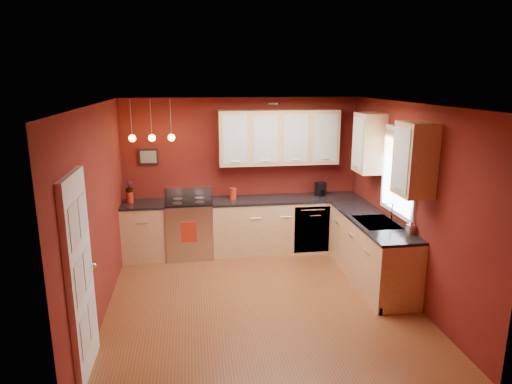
{
  "coord_description": "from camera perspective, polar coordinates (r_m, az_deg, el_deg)",
  "views": [
    {
      "loc": [
        -0.86,
        -5.51,
        2.9
      ],
      "look_at": [
        0.08,
        1.0,
        1.26
      ],
      "focal_mm": 32.0,
      "sensor_mm": 36.0,
      "label": 1
    }
  ],
  "objects": [
    {
      "name": "dish_towel",
      "position": [
        7.38,
        -8.36,
        -4.98
      ],
      "size": [
        0.25,
        0.02,
        0.34
      ],
      "primitive_type": "cube",
      "color": "#AD2312",
      "rests_on": "gas_range"
    },
    {
      "name": "red_canister",
      "position": [
        7.61,
        -2.91,
        -0.2
      ],
      "size": [
        0.13,
        0.13,
        0.19
      ],
      "color": "#AD2312",
      "rests_on": "counter_back_right"
    },
    {
      "name": "wall_left",
      "position": [
        5.85,
        -19.15,
        -2.68
      ],
      "size": [
        0.02,
        4.2,
        2.6
      ],
      "primitive_type": "cube",
      "color": "maroon",
      "rests_on": "floor"
    },
    {
      "name": "pendant_lights",
      "position": [
        7.34,
        -12.88,
        6.67
      ],
      "size": [
        0.71,
        0.11,
        0.66
      ],
      "color": "gray",
      "rests_on": "ceiling"
    },
    {
      "name": "door_left_wall",
      "position": [
        4.83,
        -21.11,
        -9.84
      ],
      "size": [
        0.12,
        0.82,
        2.05
      ],
      "color": "white",
      "rests_on": "floor"
    },
    {
      "name": "soap_pump",
      "position": [
        6.24,
        18.78,
        -4.17
      ],
      "size": [
        0.11,
        0.11,
        0.19
      ],
      "primitive_type": "imported",
      "rotation": [
        0.0,
        0.0,
        0.27
      ],
      "color": "white",
      "rests_on": "counter_right"
    },
    {
      "name": "wall_picture",
      "position": [
        7.72,
        -13.29,
        4.31
      ],
      "size": [
        0.32,
        0.03,
        0.26
      ],
      "primitive_type": "cube",
      "color": "black",
      "rests_on": "wall_back"
    },
    {
      "name": "counter_back_right",
      "position": [
        7.74,
        3.89,
        -0.85
      ],
      "size": [
        2.54,
        0.62,
        0.04
      ],
      "primitive_type": "cube",
      "color": "black",
      "rests_on": "base_cabinets_back_right"
    },
    {
      "name": "wall_right",
      "position": [
        6.41,
        18.56,
        -1.2
      ],
      "size": [
        0.02,
        4.2,
        2.6
      ],
      "primitive_type": "cube",
      "color": "maroon",
      "rests_on": "floor"
    },
    {
      "name": "gas_range",
      "position": [
        7.7,
        -8.29,
        -4.46
      ],
      "size": [
        0.76,
        0.64,
        1.11
      ],
      "color": "silver",
      "rests_on": "floor"
    },
    {
      "name": "counter_right",
      "position": [
        6.78,
        14.36,
        -3.42
      ],
      "size": [
        0.62,
        2.1,
        0.04
      ],
      "primitive_type": "cube",
      "color": "black",
      "rests_on": "base_cabinets_right"
    },
    {
      "name": "wall_front",
      "position": [
        3.87,
        5.48,
        -10.54
      ],
      "size": [
        4.0,
        0.02,
        2.6
      ],
      "primitive_type": "cube",
      "color": "maroon",
      "rests_on": "floor"
    },
    {
      "name": "ceiling",
      "position": [
        5.59,
        0.64,
        10.91
      ],
      "size": [
        4.0,
        4.2,
        0.02
      ],
      "primitive_type": "cube",
      "color": "#ECE6CD",
      "rests_on": "wall_back"
    },
    {
      "name": "coffee_maker",
      "position": [
        7.92,
        8.07,
        0.33
      ],
      "size": [
        0.19,
        0.18,
        0.23
      ],
      "rotation": [
        0.0,
        0.0,
        0.25
      ],
      "color": "black",
      "rests_on": "counter_back_right"
    },
    {
      "name": "floor",
      "position": [
        6.29,
        0.58,
        -13.47
      ],
      "size": [
        4.2,
        4.2,
        0.0
      ],
      "primitive_type": "plane",
      "color": "brown",
      "rests_on": "ground"
    },
    {
      "name": "sink",
      "position": [
        6.66,
        14.86,
        -3.84
      ],
      "size": [
        0.5,
        0.7,
        0.33
      ],
      "color": "gray",
      "rests_on": "counter_right"
    },
    {
      "name": "flowers",
      "position": [
        7.63,
        -15.59,
        0.59
      ],
      "size": [
        0.12,
        0.12,
        0.21
      ],
      "primitive_type": "imported",
      "rotation": [
        0.0,
        0.0,
        0.06
      ],
      "color": "#AD2312",
      "rests_on": "red_vase"
    },
    {
      "name": "red_vase",
      "position": [
        7.67,
        -15.51,
        -0.65
      ],
      "size": [
        0.11,
        0.11,
        0.17
      ],
      "primitive_type": "cylinder",
      "color": "#AD2312",
      "rests_on": "counter_back_left"
    },
    {
      "name": "base_cabinets_back_left",
      "position": [
        7.75,
        -13.7,
        -4.84
      ],
      "size": [
        0.7,
        0.6,
        0.9
      ],
      "primitive_type": "cube",
      "color": "#DCAD76",
      "rests_on": "floor"
    },
    {
      "name": "upper_cabinets_back",
      "position": [
        7.64,
        2.86,
        6.84
      ],
      "size": [
        2.0,
        0.35,
        0.9
      ],
      "primitive_type": "cube",
      "color": "#DCAD76",
      "rests_on": "wall_back"
    },
    {
      "name": "wall_back",
      "position": [
        7.83,
        -1.76,
        2.2
      ],
      "size": [
        4.0,
        0.02,
        2.6
      ],
      "primitive_type": "cube",
      "color": "maroon",
      "rests_on": "floor"
    },
    {
      "name": "base_cabinets_right",
      "position": [
        6.94,
        14.12,
        -7.13
      ],
      "size": [
        0.6,
        2.1,
        0.9
      ],
      "primitive_type": "cube",
      "color": "#DCAD76",
      "rests_on": "floor"
    },
    {
      "name": "window",
      "position": [
        6.58,
        17.47,
        2.73
      ],
      "size": [
        0.06,
        1.02,
        1.22
      ],
      "color": "white",
      "rests_on": "wall_right"
    },
    {
      "name": "dishwasher_front",
      "position": [
        7.69,
        6.99,
        -4.68
      ],
      "size": [
        0.6,
        0.02,
        0.8
      ],
      "primitive_type": "cube",
      "color": "silver",
      "rests_on": "base_cabinets_back_right"
    },
    {
      "name": "upper_cabinets_right",
      "position": [
        6.5,
        16.35,
        5.02
      ],
      "size": [
        0.35,
        1.95,
        0.9
      ],
      "primitive_type": "cube",
      "color": "#DCAD76",
      "rests_on": "wall_right"
    },
    {
      "name": "counter_back_left",
      "position": [
        7.62,
        -13.91,
        -1.49
      ],
      "size": [
        0.7,
        0.62,
        0.04
      ],
      "primitive_type": "cube",
      "color": "black",
      "rests_on": "base_cabinets_back_left"
    },
    {
      "name": "base_cabinets_back_right",
      "position": [
        7.87,
        3.84,
        -4.16
      ],
      "size": [
        2.54,
        0.6,
        0.9
      ],
      "primitive_type": "cube",
      "color": "#DCAD76",
      "rests_on": "floor"
    }
  ]
}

